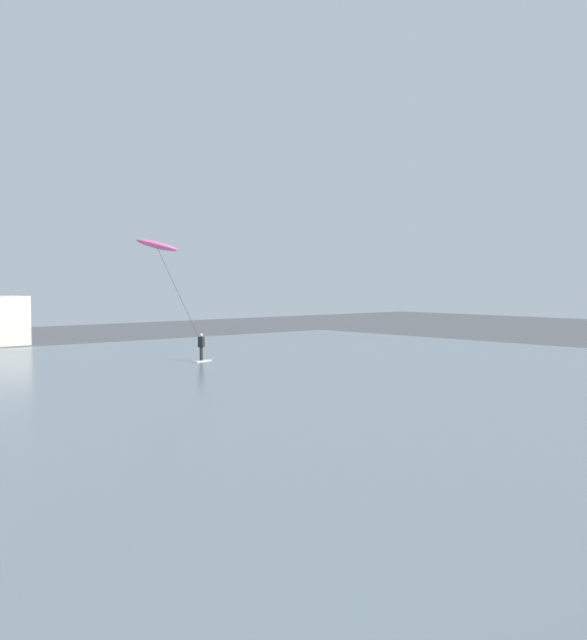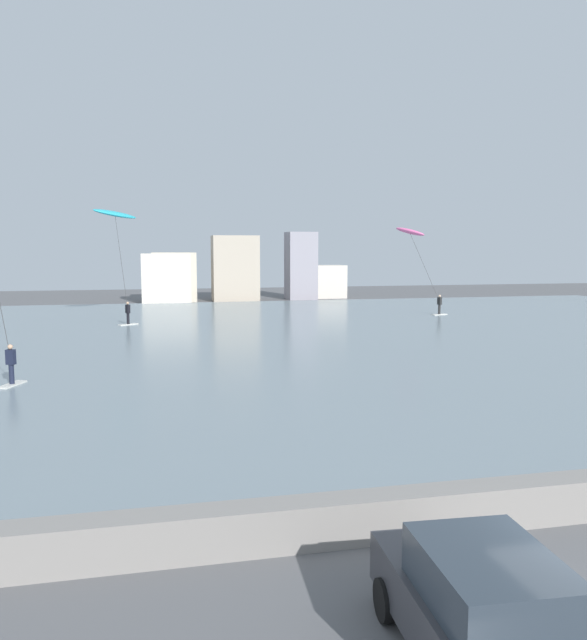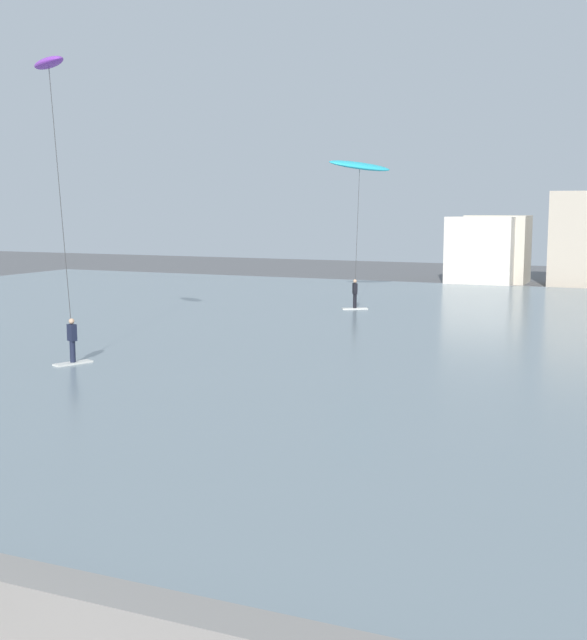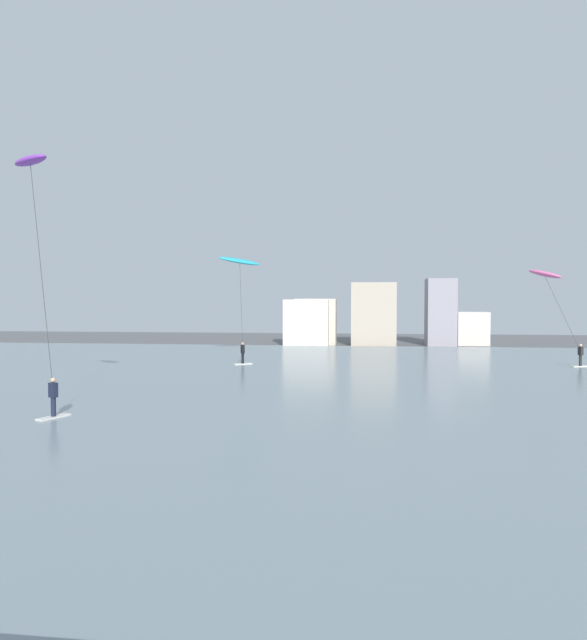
# 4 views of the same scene
# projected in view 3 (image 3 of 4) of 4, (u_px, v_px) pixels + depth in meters

# --- Properties ---
(seawall_barrier) EXTENTS (60.00, 0.70, 0.87)m
(seawall_barrier) POSITION_uv_depth(u_px,v_px,m) (26.00, 603.00, 11.14)
(seawall_barrier) COLOR gray
(seawall_barrier) RESTS_ON ground
(water_bay) EXTENTS (84.00, 52.00, 0.10)m
(water_bay) POSITION_uv_depth(u_px,v_px,m) (463.00, 341.00, 35.39)
(water_bay) COLOR gray
(water_bay) RESTS_ON ground
(far_shore_buildings) EXTENTS (22.01, 5.78, 7.25)m
(far_shore_buildings) POSITION_uv_depth(u_px,v_px,m) (581.00, 246.00, 60.05)
(far_shore_buildings) COLOR beige
(far_shore_buildings) RESTS_ON ground
(kitesurfer_purple) EXTENTS (3.27, 2.92, 11.03)m
(kitesurfer_purple) POSITION_uv_depth(u_px,v_px,m) (52.00, 106.00, 30.12)
(kitesurfer_purple) COLOR silver
(kitesurfer_purple) RESTS_ON water_bay
(kitesurfer_cyan) EXTENTS (3.65, 5.09, 8.48)m
(kitesurfer_cyan) POSITION_uv_depth(u_px,v_px,m) (359.00, 175.00, 47.75)
(kitesurfer_cyan) COLOR silver
(kitesurfer_cyan) RESTS_ON water_bay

